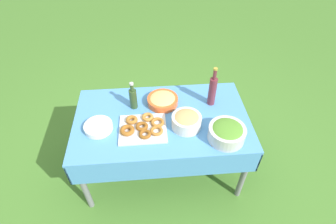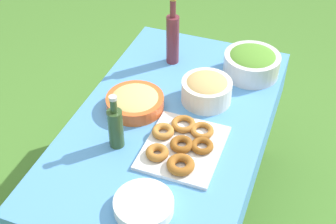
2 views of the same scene
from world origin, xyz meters
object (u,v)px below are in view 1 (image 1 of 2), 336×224
object	(u,v)px
salad_bowl	(227,132)
olive_oil_bottle	(133,98)
donut_platter	(143,127)
bread_bowl	(187,121)
plate_stack	(98,127)
pasta_bowl	(163,100)
wine_bottle	(212,90)

from	to	relation	value
salad_bowl	olive_oil_bottle	xyz separation A→B (m)	(0.72, -0.42, 0.03)
donut_platter	salad_bowl	bearing A→B (deg)	166.74
bread_bowl	plate_stack	bearing A→B (deg)	-2.31
donut_platter	bread_bowl	world-z (taller)	bread_bowl
pasta_bowl	bread_bowl	distance (m)	0.34
pasta_bowl	plate_stack	xyz separation A→B (m)	(0.53, 0.27, -0.02)
bread_bowl	salad_bowl	bearing A→B (deg)	152.44
wine_bottle	bread_bowl	xyz separation A→B (m)	(0.26, 0.26, -0.08)
plate_stack	olive_oil_bottle	size ratio (longest dim) A/B	0.86
donut_platter	plate_stack	size ratio (longest dim) A/B	1.68
plate_stack	donut_platter	bearing A→B (deg)	175.38
donut_platter	plate_stack	distance (m)	0.35
pasta_bowl	wine_bottle	distance (m)	0.44
donut_platter	bread_bowl	size ratio (longest dim) A/B	1.59
pasta_bowl	salad_bowl	bearing A→B (deg)	135.96
plate_stack	wine_bottle	world-z (taller)	wine_bottle
wine_bottle	plate_stack	bearing A→B (deg)	13.75
salad_bowl	bread_bowl	world-z (taller)	salad_bowl
olive_oil_bottle	plate_stack	bearing A→B (deg)	40.67
bread_bowl	pasta_bowl	bearing A→B (deg)	-59.84
plate_stack	salad_bowl	bearing A→B (deg)	169.76
salad_bowl	plate_stack	bearing A→B (deg)	-10.24
plate_stack	wine_bottle	xyz separation A→B (m)	(-0.96, -0.24, 0.12)
bread_bowl	wine_bottle	bearing A→B (deg)	-134.07
plate_stack	olive_oil_bottle	distance (m)	0.38
pasta_bowl	donut_platter	world-z (taller)	pasta_bowl
olive_oil_bottle	donut_platter	bearing A→B (deg)	105.00
salad_bowl	olive_oil_bottle	distance (m)	0.83
salad_bowl	donut_platter	xyz separation A→B (m)	(0.64, -0.15, -0.05)
plate_stack	pasta_bowl	bearing A→B (deg)	-153.50
pasta_bowl	donut_platter	size ratio (longest dim) A/B	0.71
olive_oil_bottle	bread_bowl	distance (m)	0.50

